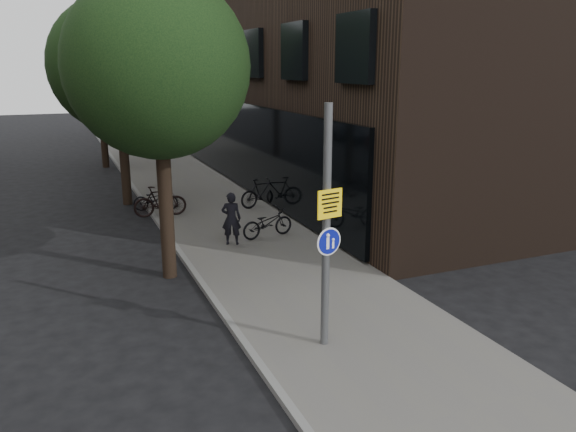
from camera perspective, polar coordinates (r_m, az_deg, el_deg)
ground at (r=11.87m, az=5.19°, el=-11.66°), size 120.00×120.00×0.00m
sidewalk at (r=20.72m, az=-7.10°, el=0.26°), size 4.50×60.00×0.12m
curb_edge at (r=20.27m, az=-13.23°, el=-0.36°), size 0.15×60.00×0.13m
street_tree_near at (r=14.20m, az=-12.86°, el=13.84°), size 4.40×4.40×7.50m
street_tree_mid at (r=22.61m, az=-16.78°, el=13.94°), size 5.00×5.00×7.80m
street_tree_far at (r=31.57m, az=-18.64°, el=13.96°), size 5.00×5.00×7.80m
signpost at (r=10.29m, az=3.91°, el=-1.29°), size 0.53×0.15×4.58m
pedestrian at (r=16.75m, az=-5.78°, el=-0.26°), size 0.68×0.57×1.59m
parked_bike_facade_near at (r=17.46m, az=-2.10°, el=-0.70°), size 1.82×0.91×0.91m
parked_bike_facade_far at (r=21.20m, az=-2.68°, el=2.39°), size 1.90×0.89×1.10m
parked_bike_curb_near at (r=21.26m, az=-13.30°, el=1.69°), size 1.70×0.89×0.85m
parked_bike_curb_far at (r=20.33m, az=-12.87°, el=1.48°), size 1.87×0.62×1.11m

